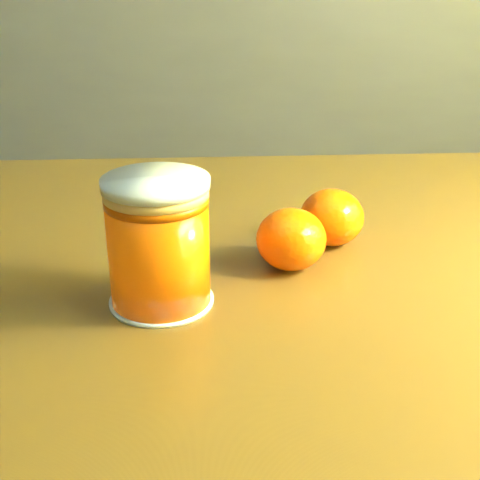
{
  "coord_description": "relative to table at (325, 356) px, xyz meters",
  "views": [
    {
      "loc": [
        0.73,
        -0.36,
        0.98
      ],
      "look_at": [
        0.7,
        0.11,
        0.78
      ],
      "focal_mm": 50.0,
      "sensor_mm": 36.0,
      "label": 1
    }
  ],
  "objects": [
    {
      "name": "table",
      "position": [
        0.0,
        0.0,
        0.0
      ],
      "size": [
        1.03,
        0.77,
        0.73
      ],
      "rotation": [
        0.0,
        0.0,
        0.1
      ],
      "color": "brown",
      "rests_on": "ground"
    },
    {
      "name": "kitchen_counter",
      "position": [
        -0.78,
        1.28,
        -0.18
      ],
      "size": [
        3.15,
        0.6,
        0.9
      ],
      "primitive_type": "cube",
      "color": "#4F5054",
      "rests_on": "ground"
    },
    {
      "name": "juice_glass",
      "position": [
        -0.14,
        -0.07,
        0.14
      ],
      "size": [
        0.08,
        0.08,
        0.1
      ],
      "rotation": [
        0.0,
        0.0,
        -0.23
      ],
      "color": "#DC5204",
      "rests_on": "table"
    },
    {
      "name": "orange_front",
      "position": [
        -0.03,
        -0.0,
        0.12
      ],
      "size": [
        0.06,
        0.06,
        0.05
      ],
      "primitive_type": "ellipsoid",
      "rotation": [
        0.0,
        0.0,
        -0.05
      ],
      "color": "#EE5904",
      "rests_on": "table"
    },
    {
      "name": "orange_back",
      "position": [
        0.0,
        0.05,
        0.12
      ],
      "size": [
        0.08,
        0.08,
        0.05
      ],
      "primitive_type": "ellipsoid",
      "rotation": [
        0.0,
        0.0,
        -0.41
      ],
      "color": "#EE5904",
      "rests_on": "table"
    }
  ]
}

